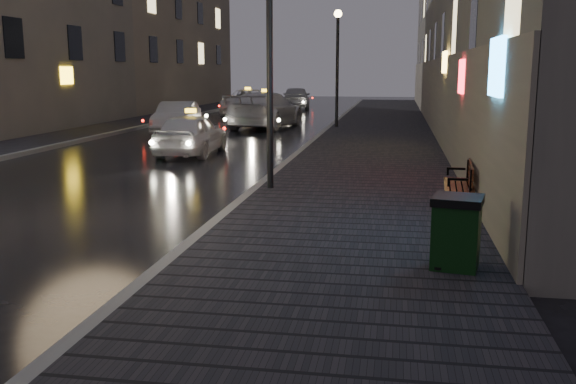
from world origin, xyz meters
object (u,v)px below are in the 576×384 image
lamp_far (337,54)px  bench (462,184)px  lamp_near (270,35)px  trash_bin (456,231)px  taxi_mid (265,110)px  car_left_mid (177,118)px  taxi_far (248,102)px  car_far (296,98)px  taxi_near (191,134)px

lamp_far → bench: 17.86m
lamp_near → bench: lamp_near is taller
lamp_far → bench: size_ratio=3.23×
lamp_near → trash_bin: 7.07m
bench → taxi_mid: taxi_mid is taller
bench → lamp_far: bearing=106.8°
lamp_far → taxi_mid: 4.38m
lamp_far → trash_bin: 21.88m
lamp_near → car_left_mid: 15.17m
taxi_far → lamp_near: bearing=-76.1°
taxi_mid → trash_bin: bearing=115.1°
lamp_far → taxi_mid: lamp_far is taller
bench → car_far: 33.84m
lamp_far → taxi_mid: (-3.48, 0.47, -2.63)m
lamp_near → car_far: (-4.34, 31.64, -2.69)m
taxi_near → taxi_far: bearing=-83.5°
taxi_mid → car_far: taxi_mid is taller
taxi_mid → taxi_far: 9.10m
bench → taxi_near: 10.84m
lamp_far → trash_bin: size_ratio=5.42×
trash_bin → car_far: size_ratio=0.21×
bench → trash_bin: bearing=-93.0°
lamp_near → lamp_far: same height
car_left_mid → taxi_near: bearing=-74.2°
bench → car_far: car_far is taller
taxi_near → car_left_mid: (-2.95, 7.02, -0.01)m
lamp_near → trash_bin: (3.58, -5.40, -2.84)m
lamp_near → taxi_mid: 17.03m
lamp_near → bench: 5.14m
lamp_near → car_left_mid: bearing=117.2°
trash_bin → car_left_mid: size_ratio=0.23×
taxi_mid → car_far: 15.20m
bench → taxi_mid: (-7.54, 17.61, 0.30)m
lamp_near → car_left_mid: size_ratio=1.27×
taxi_mid → lamp_near: bearing=109.1°
trash_bin → bench: bearing=94.9°
taxi_near → bench: bearing=136.1°
lamp_near → taxi_near: size_ratio=1.30×
bench → taxi_far: 28.23m
car_left_mid → lamp_far: bearing=14.8°
bench → taxi_far: taxi_far is taller
taxi_mid → car_far: size_ratio=1.26×
bench → trash_bin: 4.28m
taxi_near → car_left_mid: 7.61m
taxi_far → car_far: bearing=72.6°
car_left_mid → taxi_far: bearing=80.6°
lamp_near → taxi_far: size_ratio=0.94×
car_left_mid → taxi_mid: 4.64m
taxi_mid → taxi_far: (-2.87, 8.63, -0.07)m
bench → taxi_far: (-10.41, 26.24, 0.22)m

